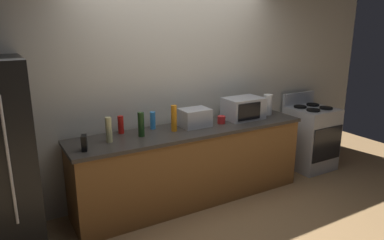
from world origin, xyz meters
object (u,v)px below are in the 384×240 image
at_px(cordless_phone, 84,143).
at_px(bottle_vinegar, 109,130).
at_px(stove_range, 310,137).
at_px(bottle_hot_sauce, 121,125).
at_px(toaster_oven, 195,118).
at_px(mug_red, 221,120).
at_px(bottle_spray_cleaner, 153,120).
at_px(bottle_dish_soap, 174,118).
at_px(bottle_wine, 141,124).
at_px(microwave, 243,108).
at_px(paper_towel_roll, 268,105).

bearing_deg(cordless_phone, bottle_vinegar, 40.60).
height_order(stove_range, bottle_hot_sauce, bottle_hot_sauce).
height_order(toaster_oven, mug_red, toaster_oven).
relative_size(bottle_spray_cleaner, bottle_dish_soap, 0.68).
relative_size(bottle_spray_cleaner, bottle_wine, 0.76).
height_order(stove_range, bottle_dish_soap, bottle_dish_soap).
xyz_separation_m(stove_range, microwave, (-1.22, 0.05, 0.57)).
distance_m(bottle_vinegar, bottle_wine, 0.36).
relative_size(microwave, mug_red, 5.05).
bearing_deg(bottle_hot_sauce, mug_red, -10.76).
xyz_separation_m(toaster_oven, paper_towel_roll, (1.11, -0.01, 0.03)).
bearing_deg(paper_towel_roll, bottle_dish_soap, -178.46).
relative_size(stove_range, bottle_hot_sauce, 5.48).
xyz_separation_m(microwave, bottle_vinegar, (-1.75, -0.04, -0.00)).
bearing_deg(stove_range, mug_red, 179.90).
bearing_deg(paper_towel_roll, bottle_spray_cleaner, 174.21).
xyz_separation_m(toaster_oven, bottle_vinegar, (-1.05, -0.06, 0.03)).
xyz_separation_m(cordless_phone, bottle_dish_soap, (1.03, 0.13, 0.07)).
xyz_separation_m(bottle_vinegar, bottle_wine, (0.36, 0.01, 0.00)).
distance_m(paper_towel_roll, bottle_vinegar, 2.16).
xyz_separation_m(bottle_spray_cleaner, bottle_wine, (-0.22, -0.19, 0.03)).
relative_size(bottle_vinegar, bottle_hot_sauce, 1.32).
distance_m(bottle_spray_cleaner, bottle_vinegar, 0.61).
height_order(bottle_vinegar, bottle_wine, bottle_wine).
xyz_separation_m(bottle_vinegar, mug_red, (1.39, -0.00, -0.08)).
bearing_deg(mug_red, bottle_spray_cleaner, 165.59).
distance_m(microwave, paper_towel_roll, 0.41).
distance_m(stove_range, bottle_hot_sauce, 2.83).
relative_size(paper_towel_roll, bottle_dish_soap, 0.91).
bearing_deg(cordless_phone, stove_range, 19.06).
height_order(stove_range, toaster_oven, toaster_oven).
height_order(microwave, bottle_hot_sauce, microwave).
bearing_deg(stove_range, paper_towel_roll, 176.47).
bearing_deg(stove_range, cordless_phone, -177.93).
xyz_separation_m(stove_range, cordless_phone, (-3.26, -0.12, 0.51)).
bearing_deg(microwave, bottle_hot_sauce, 173.38).
bearing_deg(cordless_phone, bottle_dish_soap, 24.19).
bearing_deg(cordless_phone, mug_red, 21.12).
xyz_separation_m(bottle_spray_cleaner, mug_red, (0.81, -0.21, -0.05)).
bearing_deg(bottle_dish_soap, microwave, 2.04).
relative_size(bottle_spray_cleaner, bottle_hot_sauce, 1.02).
height_order(microwave, mug_red, microwave).
bearing_deg(paper_towel_roll, bottle_vinegar, -178.80).
height_order(bottle_dish_soap, mug_red, bottle_dish_soap).
bearing_deg(stove_range, bottle_dish_soap, 179.68).
distance_m(microwave, bottle_hot_sauce, 1.56).
relative_size(bottle_dish_soap, bottle_wine, 1.13).
distance_m(bottle_wine, bottle_hot_sauce, 0.26).
bearing_deg(mug_red, bottle_hot_sauce, 169.24).
relative_size(microwave, bottle_dish_soap, 1.62).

